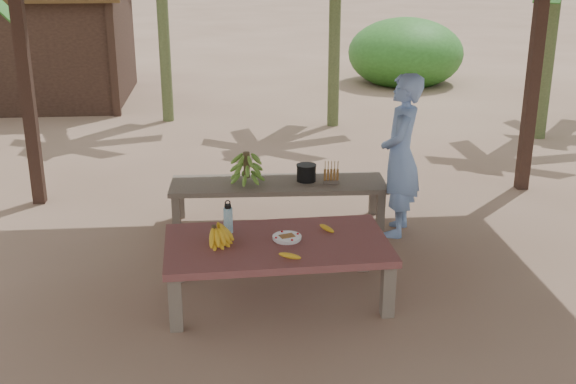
{
  "coord_description": "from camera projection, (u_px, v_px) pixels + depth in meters",
  "views": [
    {
      "loc": [
        -0.68,
        -5.56,
        2.81
      ],
      "look_at": [
        -0.18,
        0.14,
        0.8
      ],
      "focal_mm": 45.0,
      "sensor_mm": 36.0,
      "label": 1
    }
  ],
  "objects": [
    {
      "name": "loose_banana_front",
      "position": [
        290.0,
        256.0,
        5.51
      ],
      "size": [
        0.18,
        0.08,
        0.04
      ],
      "primitive_type": "ellipsoid",
      "rotation": [
        0.0,
        0.0,
        1.37
      ],
      "color": "yellow",
      "rests_on": "work_table"
    },
    {
      "name": "water_flask",
      "position": [
        228.0,
        219.0,
        5.97
      ],
      "size": [
        0.08,
        0.08,
        0.29
      ],
      "color": "#3B96BA",
      "rests_on": "work_table"
    },
    {
      "name": "loose_banana_side",
      "position": [
        327.0,
        228.0,
        6.03
      ],
      "size": [
        0.14,
        0.15,
        0.04
      ],
      "primitive_type": "ellipsoid",
      "rotation": [
        0.0,
        0.0,
        0.74
      ],
      "color": "yellow",
      "rests_on": "work_table"
    },
    {
      "name": "cooking_pot",
      "position": [
        306.0,
        173.0,
        7.41
      ],
      "size": [
        0.2,
        0.2,
        0.17
      ],
      "primitive_type": "cylinder",
      "color": "black",
      "rests_on": "bench"
    },
    {
      "name": "bench",
      "position": [
        278.0,
        187.0,
        7.41
      ],
      "size": [
        2.22,
        0.68,
        0.45
      ],
      "rotation": [
        0.0,
        0.0,
        -0.04
      ],
      "color": "brown",
      "rests_on": "ground"
    },
    {
      "name": "ground",
      "position": [
        310.0,
        284.0,
        6.21
      ],
      "size": [
        80.0,
        80.0,
        0.0
      ],
      "primitive_type": "plane",
      "color": "brown",
      "rests_on": "ground"
    },
    {
      "name": "woman",
      "position": [
        401.0,
        156.0,
        7.04
      ],
      "size": [
        0.57,
        0.69,
        1.61
      ],
      "primitive_type": "imported",
      "rotation": [
        0.0,
        0.0,
        -1.92
      ],
      "color": "#6786C3",
      "rests_on": "ground"
    },
    {
      "name": "green_banana_stalk",
      "position": [
        247.0,
        167.0,
        7.32
      ],
      "size": [
        0.31,
        0.31,
        0.34
      ],
      "primitive_type": null,
      "rotation": [
        0.0,
        0.0,
        -0.04
      ],
      "color": "#598C2D",
      "rests_on": "bench"
    },
    {
      "name": "plate",
      "position": [
        287.0,
        238.0,
        5.85
      ],
      "size": [
        0.24,
        0.24,
        0.04
      ],
      "color": "white",
      "rests_on": "work_table"
    },
    {
      "name": "work_table",
      "position": [
        277.0,
        249.0,
        5.84
      ],
      "size": [
        1.84,
        1.08,
        0.5
      ],
      "rotation": [
        0.0,
        0.0,
        0.04
      ],
      "color": "brown",
      "rests_on": "ground"
    },
    {
      "name": "hut",
      "position": [
        12.0,
        39.0,
        12.99
      ],
      "size": [
        4.4,
        3.43,
        2.85
      ],
      "color": "black",
      "rests_on": "ground"
    },
    {
      "name": "ripe_banana_bunch",
      "position": [
        214.0,
        234.0,
        5.75
      ],
      "size": [
        0.34,
        0.31,
        0.17
      ],
      "primitive_type": null,
      "rotation": [
        0.0,
        0.0,
        -0.27
      ],
      "color": "yellow",
      "rests_on": "work_table"
    },
    {
      "name": "skewer_rack",
      "position": [
        331.0,
        172.0,
        7.33
      ],
      "size": [
        0.18,
        0.09,
        0.24
      ],
      "primitive_type": null,
      "rotation": [
        0.0,
        0.0,
        -0.04
      ],
      "color": "#A57F47",
      "rests_on": "bench"
    }
  ]
}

